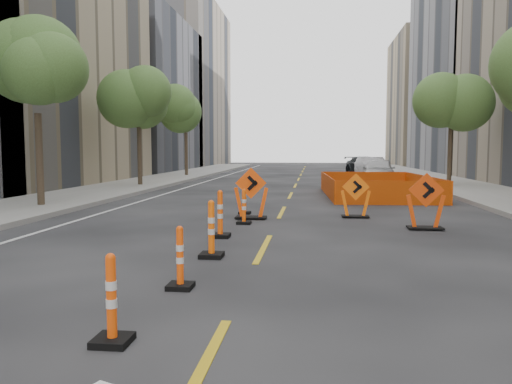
# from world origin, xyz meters

# --- Properties ---
(ground_plane) EXTENTS (140.00, 140.00, 0.00)m
(ground_plane) POSITION_xyz_m (0.00, 0.00, 0.00)
(ground_plane) COLOR black
(sidewalk_left) EXTENTS (4.00, 90.00, 0.15)m
(sidewalk_left) POSITION_xyz_m (-9.00, 12.00, 0.07)
(sidewalk_left) COLOR gray
(sidewalk_left) RESTS_ON ground
(bld_left_d) EXTENTS (12.00, 16.00, 14.00)m
(bld_left_d) POSITION_xyz_m (-17.00, 39.20, 7.00)
(bld_left_d) COLOR #4C4C51
(bld_left_d) RESTS_ON ground
(bld_left_e) EXTENTS (12.00, 20.00, 20.00)m
(bld_left_e) POSITION_xyz_m (-17.00, 55.60, 10.00)
(bld_left_e) COLOR gray
(bld_left_e) RESTS_ON ground
(bld_right_d) EXTENTS (12.00, 18.00, 20.00)m
(bld_right_d) POSITION_xyz_m (17.00, 40.20, 10.00)
(bld_right_d) COLOR gray
(bld_right_d) RESTS_ON ground
(bld_right_e) EXTENTS (12.00, 14.00, 16.00)m
(bld_right_e) POSITION_xyz_m (17.00, 58.60, 8.00)
(bld_right_e) COLOR tan
(bld_right_e) RESTS_ON ground
(tree_l_b) EXTENTS (2.80, 2.80, 5.95)m
(tree_l_b) POSITION_xyz_m (-8.40, 10.00, 4.53)
(tree_l_b) COLOR #382B1E
(tree_l_b) RESTS_ON ground
(tree_l_c) EXTENTS (2.80, 2.80, 5.95)m
(tree_l_c) POSITION_xyz_m (-8.40, 20.00, 4.53)
(tree_l_c) COLOR #382B1E
(tree_l_c) RESTS_ON ground
(tree_l_d) EXTENTS (2.80, 2.80, 5.95)m
(tree_l_d) POSITION_xyz_m (-8.40, 30.00, 4.53)
(tree_l_d) COLOR #382B1E
(tree_l_d) RESTS_ON ground
(tree_r_c) EXTENTS (2.80, 2.80, 5.95)m
(tree_r_c) POSITION_xyz_m (8.40, 22.00, 4.53)
(tree_r_c) COLOR #382B1E
(tree_r_c) RESTS_ON ground
(channelizer_2) EXTENTS (0.39, 0.39, 0.99)m
(channelizer_2) POSITION_xyz_m (-1.09, -1.33, 0.49)
(channelizer_2) COLOR #F1490A
(channelizer_2) RESTS_ON ground
(channelizer_3) EXTENTS (0.37, 0.37, 0.95)m
(channelizer_3) POSITION_xyz_m (-0.93, 0.83, 0.47)
(channelizer_3) COLOR #FB4C0A
(channelizer_3) RESTS_ON ground
(channelizer_4) EXTENTS (0.44, 0.44, 1.11)m
(channelizer_4) POSITION_xyz_m (-0.91, 2.99, 0.56)
(channelizer_4) COLOR #FF5E0A
(channelizer_4) RESTS_ON ground
(channelizer_5) EXTENTS (0.44, 0.44, 1.12)m
(channelizer_5) POSITION_xyz_m (-1.14, 5.15, 0.56)
(channelizer_5) COLOR #FF510A
(channelizer_5) RESTS_ON ground
(channelizer_6) EXTENTS (0.39, 0.39, 0.98)m
(channelizer_6) POSITION_xyz_m (-0.88, 7.30, 0.49)
(channelizer_6) COLOR #FD540A
(channelizer_6) RESTS_ON ground
(channelizer_7) EXTENTS (0.37, 0.37, 0.95)m
(channelizer_7) POSITION_xyz_m (-1.16, 9.46, 0.47)
(channelizer_7) COLOR #DF5809
(channelizer_7) RESTS_ON ground
(chevron_sign_left) EXTENTS (1.12, 0.79, 1.53)m
(chevron_sign_left) POSITION_xyz_m (-0.81, 8.34, 0.77)
(chevron_sign_left) COLOR #FF4C0A
(chevron_sign_left) RESTS_ON ground
(chevron_sign_center) EXTENTS (0.91, 0.56, 1.34)m
(chevron_sign_center) POSITION_xyz_m (2.30, 8.97, 0.67)
(chevron_sign_center) COLOR #FF640A
(chevron_sign_center) RESTS_ON ground
(chevron_sign_right) EXTENTS (1.02, 0.66, 1.47)m
(chevron_sign_right) POSITION_xyz_m (3.91, 6.90, 0.74)
(chevron_sign_right) COLOR #D63B09
(chevron_sign_right) RESTS_ON ground
(safety_fence) EXTENTS (4.65, 7.49, 0.91)m
(safety_fence) POSITION_xyz_m (3.77, 16.18, 0.45)
(safety_fence) COLOR #D94D0B
(safety_fence) RESTS_ON ground
(parked_car_near) EXTENTS (2.45, 4.73, 1.54)m
(parked_car_near) POSITION_xyz_m (4.90, 24.07, 0.77)
(parked_car_near) COLOR #B2B1B3
(parked_car_near) RESTS_ON ground
(parked_car_mid) EXTENTS (2.06, 4.75, 1.52)m
(parked_car_mid) POSITION_xyz_m (5.05, 29.24, 0.76)
(parked_car_mid) COLOR #AFADB3
(parked_car_mid) RESTS_ON ground
(parked_car_far) EXTENTS (3.67, 5.47, 1.47)m
(parked_car_far) POSITION_xyz_m (5.28, 34.68, 0.74)
(parked_car_far) COLOR black
(parked_car_far) RESTS_ON ground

